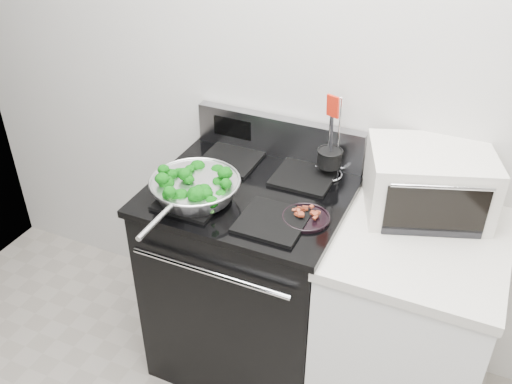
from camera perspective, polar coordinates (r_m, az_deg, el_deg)
The scene contains 8 objects.
back_wall at distance 2.29m, azimuth 9.93°, elevation 11.26°, with size 4.00×0.02×2.70m, color silver.
gas_range at distance 2.57m, azimuth -0.53°, elevation -8.33°, with size 0.79×0.69×1.13m.
counter at distance 2.46m, azimuth 14.50°, elevation -12.96°, with size 0.62×0.68×0.92m.
skillet at distance 2.20m, azimuth -6.13°, elevation 0.43°, with size 0.35×0.56×0.08m.
broccoli_pile at distance 2.19m, azimuth -6.13°, elevation 0.89°, with size 0.28×0.28×0.10m, color black, non-canonical shape.
bacon_plate at distance 2.11m, azimuth 5.02°, elevation -2.34°, with size 0.18×0.18×0.04m.
utensil_holder at distance 2.35m, azimuth 7.34°, elevation 2.99°, with size 0.12×0.12×0.36m.
toaster_oven at distance 2.24m, azimuth 16.85°, elevation 0.98°, with size 0.53×0.47×0.26m.
Camera 1 is at (0.51, -0.32, 2.20)m, focal length 40.00 mm.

